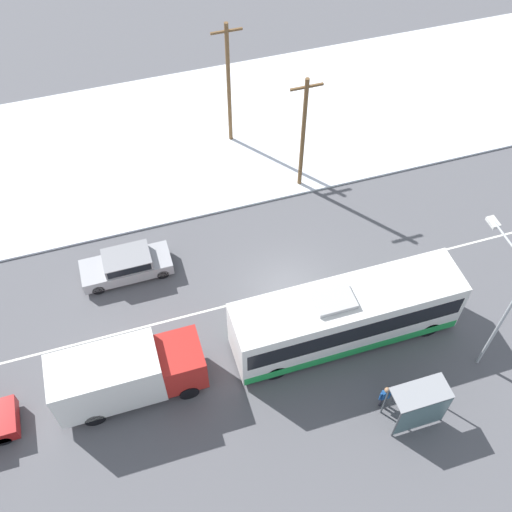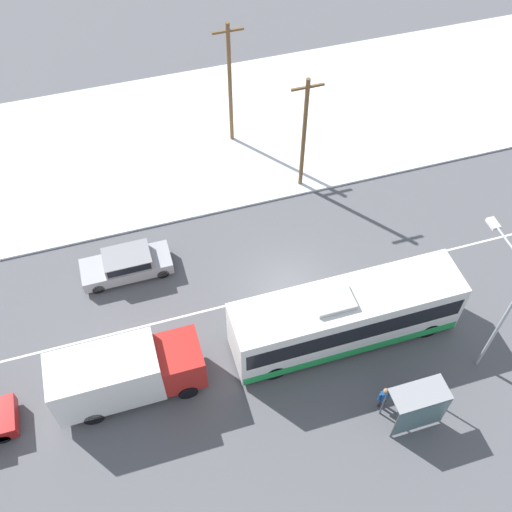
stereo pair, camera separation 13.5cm
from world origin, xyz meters
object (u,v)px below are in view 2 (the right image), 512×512
at_px(streetlamp, 501,297).
at_px(utility_pole_roadside, 304,134).
at_px(city_bus, 346,317).
at_px(box_truck, 124,373).
at_px(utility_pole_snowlot, 230,84).
at_px(pedestrian_at_stop, 384,396).
at_px(bus_shelter, 420,407).
at_px(sedan_car, 127,263).

distance_m(streetlamp, utility_pole_roadside, 13.72).
distance_m(city_bus, box_truck, 10.35).
xyz_separation_m(city_bus, utility_pole_snowlot, (-1.26, 15.54, 2.48)).
bearing_deg(utility_pole_snowlot, pedestrian_at_stop, -85.27).
bearing_deg(city_bus, bus_shelter, -75.21).
xyz_separation_m(pedestrian_at_stop, utility_pole_snowlot, (-1.61, 19.43, 3.26)).
xyz_separation_m(box_truck, streetlamp, (15.91, -2.72, 2.99)).
relative_size(city_bus, sedan_car, 2.32).
xyz_separation_m(box_truck, bus_shelter, (11.68, -5.13, -0.02)).
relative_size(sedan_car, pedestrian_at_stop, 2.94).
relative_size(box_truck, utility_pole_snowlot, 0.81).
xyz_separation_m(box_truck, utility_pole_roadside, (11.89, 10.37, 2.20)).
relative_size(city_bus, bus_shelter, 4.42).
height_order(sedan_car, utility_pole_snowlot, utility_pole_snowlot).
relative_size(bus_shelter, utility_pole_roadside, 0.33).
bearing_deg(city_bus, pedestrian_at_stop, -84.87).
bearing_deg(bus_shelter, utility_pole_snowlot, 97.17).
distance_m(city_bus, pedestrian_at_stop, 3.98).
distance_m(streetlamp, utility_pole_snowlot, 19.42).
bearing_deg(pedestrian_at_stop, city_bus, 95.13).
bearing_deg(streetlamp, utility_pole_snowlot, 110.58).
height_order(city_bus, bus_shelter, city_bus).
relative_size(box_truck, pedestrian_at_stop, 4.15).
height_order(pedestrian_at_stop, utility_pole_snowlot, utility_pole_snowlot).
height_order(pedestrian_at_stop, bus_shelter, bus_shelter).
bearing_deg(utility_pole_snowlot, box_truck, -120.47).
distance_m(bus_shelter, utility_pole_snowlot, 20.90).
xyz_separation_m(streetlamp, utility_pole_roadside, (-4.02, 13.09, -0.79)).
distance_m(sedan_car, bus_shelter, 15.97).
xyz_separation_m(sedan_car, bus_shelter, (10.63, -11.90, 0.87)).
relative_size(pedestrian_at_stop, bus_shelter, 0.65).
distance_m(pedestrian_at_stop, utility_pole_snowlot, 19.76).
bearing_deg(city_bus, utility_pole_snowlot, 94.63).
bearing_deg(utility_pole_snowlot, streetlamp, -69.42).
relative_size(city_bus, utility_pole_snowlot, 1.34).
bearing_deg(pedestrian_at_stop, bus_shelter, -49.59).
bearing_deg(sedan_car, city_bus, 143.58).
relative_size(box_truck, sedan_car, 1.41).
bearing_deg(bus_shelter, utility_pole_roadside, 89.21).
distance_m(bus_shelter, utility_pole_roadside, 15.66).
relative_size(box_truck, streetlamp, 0.90).
bearing_deg(pedestrian_at_stop, utility_pole_snowlot, 94.73).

